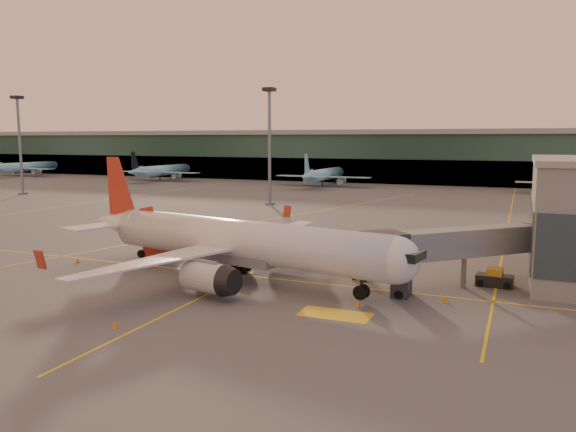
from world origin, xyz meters
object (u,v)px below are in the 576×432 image
at_px(main_airplane, 232,242).
at_px(gpu_cart, 362,276).
at_px(catering_truck, 159,234).
at_px(pushback_tug, 495,279).

distance_m(main_airplane, gpu_cart, 13.84).
distance_m(main_airplane, catering_truck, 15.55).
relative_size(main_airplane, pushback_tug, 11.31).
distance_m(catering_truck, pushback_tug, 39.25).
relative_size(catering_truck, gpu_cart, 3.23).
bearing_deg(main_airplane, pushback_tug, 27.92).
distance_m(main_airplane, pushback_tug, 26.61).
xyz_separation_m(catering_truck, gpu_cart, (26.40, -1.78, -2.31)).
xyz_separation_m(main_airplane, catering_truck, (-13.96, 6.73, -1.22)).
distance_m(gpu_cart, pushback_tug, 13.11).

